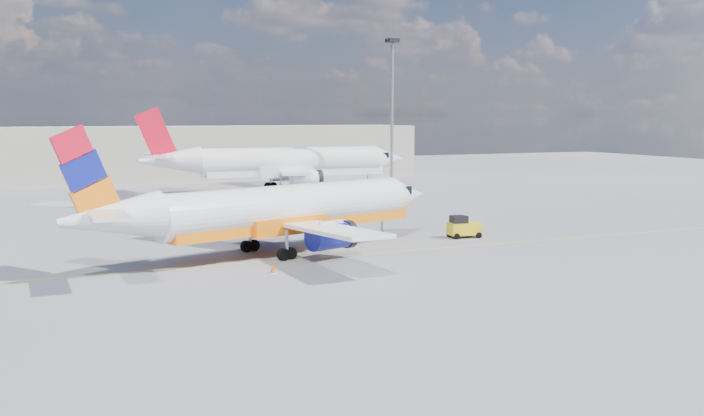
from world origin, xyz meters
name	(u,v)px	position (x,y,z in m)	size (l,w,h in m)	color
ground	(363,263)	(0.00, 0.00, 0.00)	(240.00, 240.00, 0.00)	slate
taxi_line	(345,256)	(0.00, 3.00, 0.01)	(70.00, 0.15, 0.01)	yellow
terminal_main	(194,152)	(5.00, 75.00, 4.00)	(70.00, 14.00, 8.00)	#B4AD9B
main_jet	(278,211)	(-4.13, 5.45, 3.11)	(30.72, 23.34, 9.32)	white
second_jet	(283,163)	(10.97, 49.46, 3.59)	(35.52, 28.05, 10.76)	white
gse_tug	(463,227)	(11.83, 6.69, 0.85)	(2.63, 1.76, 1.79)	black
traffic_cone	(273,269)	(-6.52, -0.83, 0.29)	(0.42, 0.42, 0.59)	white
floodlight_mast	(392,101)	(23.08, 42.31, 11.52)	(1.40, 1.40, 19.21)	#9B9BA3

